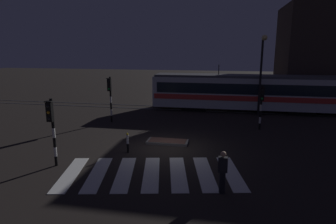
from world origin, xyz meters
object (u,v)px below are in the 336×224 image
at_px(tram, 246,92).
at_px(bollard_island_edge, 128,143).
at_px(street_lamp_trackside_right, 262,65).
at_px(pedestrian_waiting_at_kerb, 223,172).
at_px(traffic_light_corner_far_left, 110,93).
at_px(traffic_light_corner_near_left, 52,123).
at_px(traffic_light_corner_far_right, 261,101).

bearing_deg(tram, bollard_island_edge, -119.71).
relative_size(street_lamp_trackside_right, pedestrian_waiting_at_kerb, 3.85).
bearing_deg(bollard_island_edge, tram, 60.29).
height_order(tram, pedestrian_waiting_at_kerb, tram).
xyz_separation_m(traffic_light_corner_far_left, pedestrian_waiting_at_kerb, (8.50, -9.73, -1.42)).
bearing_deg(traffic_light_corner_near_left, pedestrian_waiting_at_kerb, -8.15).
bearing_deg(tram, traffic_light_corner_near_left, -123.67).
bearing_deg(traffic_light_corner_far_right, street_lamp_trackside_right, 85.19).
bearing_deg(traffic_light_corner_far_left, bollard_island_edge, -60.85).
xyz_separation_m(traffic_light_corner_near_left, traffic_light_corner_far_left, (-0.60, 8.60, 0.12)).
height_order(traffic_light_corner_far_left, street_lamp_trackside_right, street_lamp_trackside_right).
height_order(traffic_light_corner_near_left, traffic_light_corner_far_left, traffic_light_corner_far_left).
relative_size(traffic_light_corner_near_left, traffic_light_corner_far_left, 0.95).
bearing_deg(traffic_light_corner_near_left, street_lamp_trackside_right, 50.10).
bearing_deg(tram, traffic_light_corner_far_left, -149.56).
xyz_separation_m(tram, pedestrian_waiting_at_kerb, (-1.90, -15.83, -0.87)).
bearing_deg(traffic_light_corner_far_right, pedestrian_waiting_at_kerb, -104.33).
xyz_separation_m(traffic_light_corner_far_left, bollard_island_edge, (3.41, -6.12, -1.73)).
distance_m(traffic_light_corner_near_left, pedestrian_waiting_at_kerb, 8.08).
xyz_separation_m(traffic_light_corner_far_right, pedestrian_waiting_at_kerb, (-2.47, -9.67, -1.18)).
distance_m(tram, bollard_island_edge, 14.13).
height_order(traffic_light_corner_far_right, street_lamp_trackside_right, street_lamp_trackside_right).
bearing_deg(pedestrian_waiting_at_kerb, street_lamp_trackside_right, 78.54).
bearing_deg(street_lamp_trackside_right, traffic_light_corner_near_left, -129.90).
bearing_deg(bollard_island_edge, traffic_light_corner_far_left, 119.15).
relative_size(traffic_light_corner_far_left, tram, 0.21).
distance_m(street_lamp_trackside_right, pedestrian_waiting_at_kerb, 14.63).
height_order(traffic_light_corner_far_right, tram, tram).
relative_size(street_lamp_trackside_right, tram, 0.39).
height_order(traffic_light_corner_near_left, street_lamp_trackside_right, street_lamp_trackside_right).
bearing_deg(traffic_light_corner_near_left, bollard_island_edge, 41.28).
relative_size(street_lamp_trackside_right, bollard_island_edge, 5.93).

